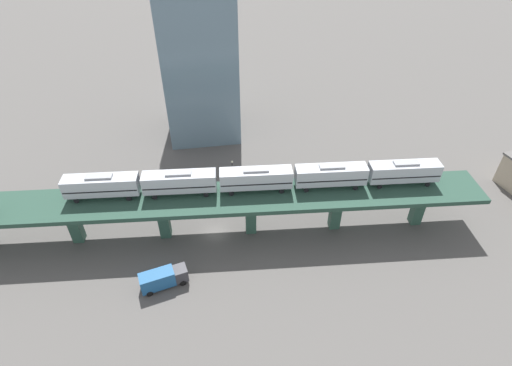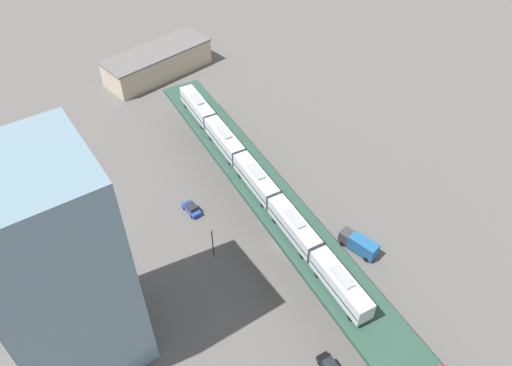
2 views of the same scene
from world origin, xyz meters
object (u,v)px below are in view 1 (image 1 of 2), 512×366
(subway_train, at_px, (256,178))
(street_lamp, at_px, (233,173))
(street_car_blue, at_px, (291,185))
(street_car_black, at_px, (87,211))
(delivery_truck, at_px, (163,278))
(office_tower, at_px, (199,59))

(subway_train, distance_m, street_lamp, 13.11)
(street_car_blue, bearing_deg, subway_train, -43.42)
(street_car_blue, bearing_deg, street_lamp, -98.98)
(street_car_black, relative_size, street_car_blue, 1.00)
(street_car_blue, relative_size, delivery_truck, 0.60)
(office_tower, bearing_deg, street_car_black, -40.39)
(subway_train, height_order, street_car_blue, subway_train)
(subway_train, distance_m, street_car_black, 33.07)
(street_lamp, distance_m, office_tower, 28.41)
(street_car_black, relative_size, street_lamp, 0.65)
(subway_train, relative_size, street_car_blue, 13.80)
(street_car_blue, distance_m, office_tower, 35.01)
(delivery_truck, relative_size, office_tower, 0.21)
(street_car_blue, xyz_separation_m, office_tower, (-26.26, -15.66, 17.06))
(street_car_black, height_order, street_lamp, street_lamp)
(street_lamp, height_order, office_tower, office_tower)
(subway_train, relative_size, office_tower, 1.73)
(office_tower, bearing_deg, delivery_truck, -11.28)
(subway_train, distance_m, delivery_truck, 21.62)
(delivery_truck, bearing_deg, street_car_black, -142.36)
(subway_train, bearing_deg, office_tower, -168.80)
(street_car_blue, bearing_deg, street_car_black, -87.76)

